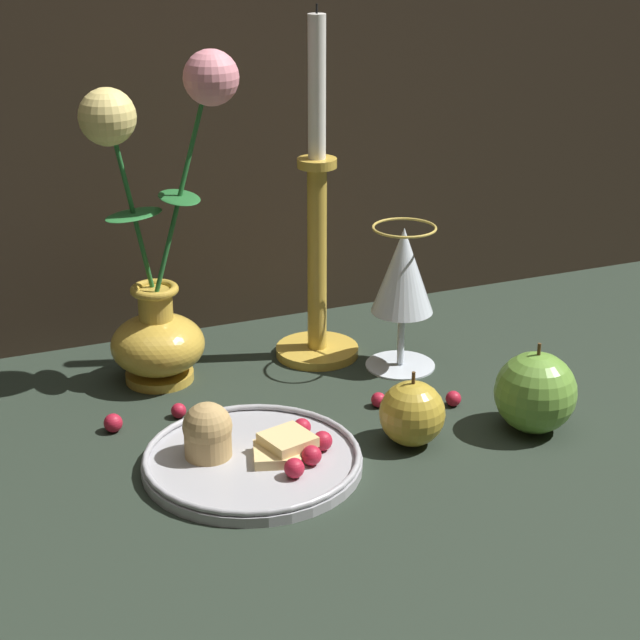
{
  "coord_description": "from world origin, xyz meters",
  "views": [
    {
      "loc": [
        -0.34,
        -0.9,
        0.51
      ],
      "look_at": [
        0.04,
        0.03,
        0.1
      ],
      "focal_mm": 60.0,
      "sensor_mm": 36.0,
      "label": 1
    }
  ],
  "objects_px": {
    "apple_beside_vase": "(412,413)",
    "apple_near_glass": "(535,392)",
    "vase": "(158,267)",
    "candlestick": "(317,252)",
    "plate_with_pastries": "(247,454)",
    "wine_glass": "(403,277)"
  },
  "relations": [
    {
      "from": "plate_with_pastries",
      "to": "apple_beside_vase",
      "type": "relative_size",
      "value": 2.7
    },
    {
      "from": "plate_with_pastries",
      "to": "wine_glass",
      "type": "relative_size",
      "value": 1.25
    },
    {
      "from": "apple_beside_vase",
      "to": "candlestick",
      "type": "bearing_deg",
      "value": 91.3
    },
    {
      "from": "wine_glass",
      "to": "apple_beside_vase",
      "type": "distance_m",
      "value": 0.2
    },
    {
      "from": "wine_glass",
      "to": "plate_with_pastries",
      "type": "bearing_deg",
      "value": -147.54
    },
    {
      "from": "wine_glass",
      "to": "candlestick",
      "type": "relative_size",
      "value": 0.42
    },
    {
      "from": "wine_glass",
      "to": "candlestick",
      "type": "xyz_separation_m",
      "value": [
        -0.08,
        0.07,
        0.02
      ]
    },
    {
      "from": "vase",
      "to": "wine_glass",
      "type": "xyz_separation_m",
      "value": [
        0.26,
        -0.07,
        -0.02
      ]
    },
    {
      "from": "wine_glass",
      "to": "apple_near_glass",
      "type": "relative_size",
      "value": 1.76
    },
    {
      "from": "plate_with_pastries",
      "to": "apple_near_glass",
      "type": "xyz_separation_m",
      "value": [
        0.29,
        -0.04,
        0.03
      ]
    },
    {
      "from": "vase",
      "to": "apple_beside_vase",
      "type": "height_order",
      "value": "vase"
    },
    {
      "from": "wine_glass",
      "to": "apple_near_glass",
      "type": "bearing_deg",
      "value": -73.49
    },
    {
      "from": "vase",
      "to": "wine_glass",
      "type": "height_order",
      "value": "vase"
    },
    {
      "from": "apple_beside_vase",
      "to": "apple_near_glass",
      "type": "relative_size",
      "value": 0.81
    },
    {
      "from": "candlestick",
      "to": "apple_beside_vase",
      "type": "relative_size",
      "value": 5.14
    },
    {
      "from": "plate_with_pastries",
      "to": "apple_beside_vase",
      "type": "distance_m",
      "value": 0.17
    },
    {
      "from": "apple_near_glass",
      "to": "plate_with_pastries",
      "type": "bearing_deg",
      "value": 172.4
    },
    {
      "from": "plate_with_pastries",
      "to": "wine_glass",
      "type": "bearing_deg",
      "value": 32.46
    },
    {
      "from": "vase",
      "to": "apple_near_glass",
      "type": "xyz_separation_m",
      "value": [
        0.31,
        -0.26,
        -0.09
      ]
    },
    {
      "from": "wine_glass",
      "to": "candlestick",
      "type": "height_order",
      "value": "candlestick"
    },
    {
      "from": "apple_beside_vase",
      "to": "apple_near_glass",
      "type": "height_order",
      "value": "apple_near_glass"
    },
    {
      "from": "vase",
      "to": "apple_beside_vase",
      "type": "distance_m",
      "value": 0.32
    }
  ]
}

